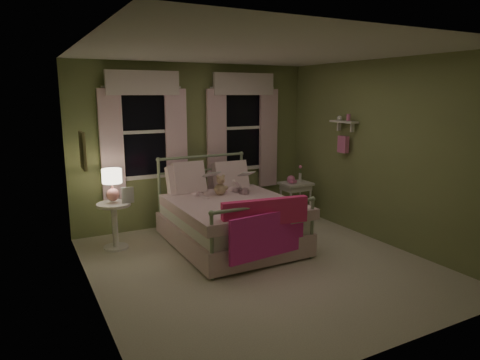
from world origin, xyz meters
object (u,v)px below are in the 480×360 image
child_left (198,179)px  teddy_bear (220,187)px  table_lamp (112,181)px  nightstand_left (114,219)px  bed (229,219)px  child_right (233,175)px  nightstand_right (296,188)px

child_left → teddy_bear: bearing=149.8°
table_lamp → nightstand_left: bearing=-135.0°
bed → teddy_bear: bed is taller
child_right → nightstand_left: child_right is taller
teddy_bear → nightstand_left: size_ratio=0.47×
child_right → child_left: bearing=-8.1°
nightstand_right → child_left: bearing=-175.9°
bed → nightstand_right: size_ratio=3.18×
teddy_bear → nightstand_right: bearing=10.6°
teddy_bear → nightstand_left: teddy_bear is taller
bed → nightstand_right: (1.55, 0.56, 0.17)m
child_left → child_right: size_ratio=0.98×
table_lamp → bed: bearing=-21.9°
bed → teddy_bear: size_ratio=6.71×
nightstand_left → child_right: bearing=-5.1°
bed → table_lamp: bearing=158.1°
child_right → nightstand_left: size_ratio=1.06×
nightstand_left → nightstand_right: 3.02m
child_right → nightstand_left: bearing=-13.2°
nightstand_left → table_lamp: bearing=45.0°
table_lamp → nightstand_right: table_lamp is taller
teddy_bear → nightstand_right: (1.55, 0.29, -0.24)m
bed → child_left: child_left is taller
child_left → nightstand_left: (-1.19, 0.16, -0.49)m
teddy_bear → bed: bearing=-91.2°
bed → nightstand_left: (-1.47, 0.59, 0.04)m
nightstand_left → nightstand_right: bearing=-0.5°
table_lamp → nightstand_right: (3.02, -0.03, -0.40)m
bed → nightstand_right: bed is taller
child_left → child_right: 0.56m
child_left → teddy_bear: 0.34m
teddy_bear → table_lamp: bearing=167.9°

